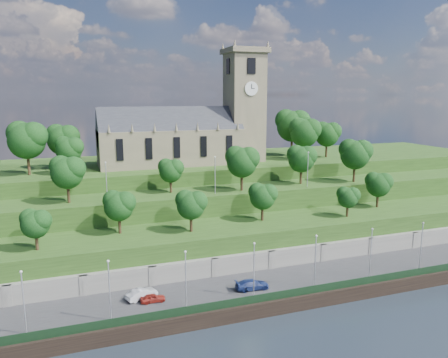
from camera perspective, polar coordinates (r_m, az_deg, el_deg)
name	(u,v)px	position (r m, az deg, el deg)	size (l,w,h in m)	color
ground	(273,315)	(64.90, 6.47, -17.26)	(320.00, 320.00, 0.00)	black
promenade	(256,291)	(69.30, 4.26, -14.38)	(160.00, 12.00, 2.00)	#2D2D30
quay_wall	(274,308)	(64.35, 6.51, -16.42)	(160.00, 0.50, 2.20)	black
fence	(272,296)	(64.20, 6.28, -14.98)	(160.00, 0.10, 1.20)	black
retaining_wall	(242,267)	(73.72, 2.37, -11.47)	(160.00, 2.10, 5.00)	slate
embankment_lower	(229,247)	(78.43, 0.72, -8.89)	(160.00, 12.00, 8.00)	#234416
embankment_upper	(211,220)	(87.71, -1.77, -5.36)	(160.00, 10.00, 12.00)	#234416
hilltop	(184,191)	(106.92, -5.21, -1.59)	(160.00, 32.00, 15.00)	#234416
church	(191,131)	(101.03, -4.36, 6.32)	(38.60, 12.35, 27.60)	#6A604A
trees_lower	(235,199)	(76.61, 1.42, -2.58)	(69.10, 8.53, 7.27)	black
trees_upper	(252,160)	(86.98, 3.62, 2.47)	(64.99, 8.36, 9.35)	black
trees_hilltop	(210,132)	(101.62, -1.81, 6.11)	(76.59, 16.56, 11.99)	black
lamp_posts_promenade	(254,266)	(63.33, 3.94, -11.23)	(60.36, 0.36, 8.23)	#B2B2B7
lamp_posts_upper	(215,172)	(82.60, -1.18, 0.92)	(40.36, 0.36, 7.28)	#B2B2B7
car_left	(153,298)	(64.16, -9.28, -15.09)	(1.40, 3.47, 1.18)	maroon
car_middle	(142,294)	(65.33, -10.72, -14.49)	(1.59, 4.56, 1.50)	#ADADB2
car_right	(252,284)	(67.16, 3.69, -13.59)	(2.08, 5.12, 1.49)	navy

